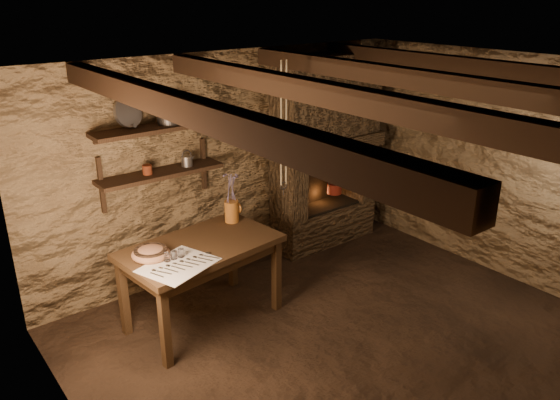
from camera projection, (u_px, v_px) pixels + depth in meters
floor at (351, 343)px, 4.91m from camera, size 4.50×4.50×0.00m
back_wall at (226, 163)px, 5.95m from camera, size 4.50×0.04×2.40m
left_wall at (86, 314)px, 3.19m from camera, size 0.04×4.00×2.40m
right_wall at (508, 169)px, 5.76m from camera, size 0.04×4.00×2.40m
ceiling at (366, 72)px, 4.04m from camera, size 4.50×4.00×0.04m
beam_far_left at (188, 110)px, 3.21m from camera, size 0.14×3.95×0.16m
beam_mid_left at (315, 92)px, 3.79m from camera, size 0.14×3.95×0.16m
beam_mid_right at (409, 78)px, 4.36m from camera, size 0.14×3.95×0.16m
beam_far_right at (481, 68)px, 4.93m from camera, size 0.14×3.95×0.16m
shelf_lower at (161, 173)px, 5.31m from camera, size 1.25×0.30×0.04m
shelf_upper at (157, 128)px, 5.14m from camera, size 1.25×0.30×0.04m
hearth at (325, 147)px, 6.48m from camera, size 1.43×0.51×2.30m
work_table at (203, 280)px, 5.09m from camera, size 1.50×0.97×0.81m
linen_cloth at (179, 265)px, 4.57m from camera, size 0.70×0.64×0.01m
pewter_cutlery_row at (180, 265)px, 4.55m from camera, size 0.52×0.34×0.01m
drinking_glasses at (174, 255)px, 4.65m from camera, size 0.19×0.06×0.08m
stoneware_jug at (232, 201)px, 5.37m from camera, size 0.16×0.15×0.50m
wooden_bowl at (151, 254)px, 4.69m from camera, size 0.38×0.38×0.12m
iron_stockpot at (168, 116)px, 5.18m from camera, size 0.24×0.24×0.16m
tin_pan at (128, 112)px, 5.03m from camera, size 0.31×0.20×0.29m
small_kettle at (187, 161)px, 5.45m from camera, size 0.18×0.16×0.16m
rusty_tin at (147, 170)px, 5.20m from camera, size 0.09×0.09×0.09m
red_pot at (334, 188)px, 6.71m from camera, size 0.22×0.22×0.54m
hanging_ropes at (284, 125)px, 5.06m from camera, size 0.08×0.08×1.20m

